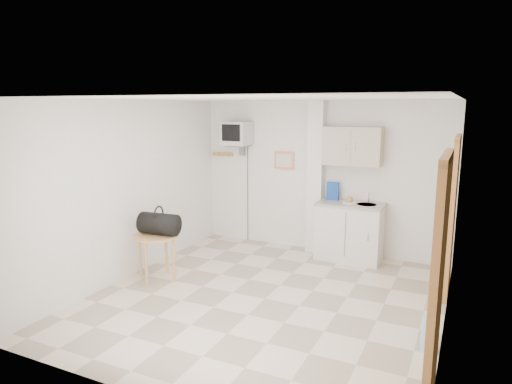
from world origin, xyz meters
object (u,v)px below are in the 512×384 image
at_px(crt_television, 237,134).
at_px(water_bottle, 428,334).
at_px(duffel_bag, 159,224).
at_px(round_table, 156,241).

relative_size(crt_television, water_bottle, 5.34).
bearing_deg(duffel_bag, water_bottle, -11.80).
bearing_deg(water_bottle, crt_television, 144.27).
relative_size(round_table, duffel_bag, 1.14).
height_order(crt_television, water_bottle, crt_television).
height_order(crt_television, duffel_bag, crt_television).
height_order(round_table, water_bottle, round_table).
relative_size(crt_television, duffel_bag, 3.76).
relative_size(crt_television, round_table, 3.28).
bearing_deg(water_bottle, round_table, 173.72).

